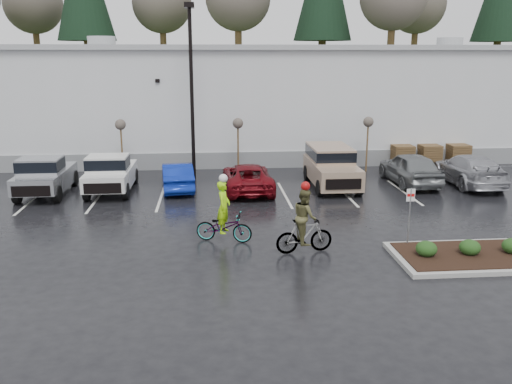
{
  "coord_description": "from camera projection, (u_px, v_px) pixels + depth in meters",
  "views": [
    {
      "loc": [
        -3.12,
        -17.4,
        6.71
      ],
      "look_at": [
        -1.29,
        3.62,
        1.3
      ],
      "focal_mm": 38.0,
      "sensor_mm": 36.0,
      "label": 1
    }
  ],
  "objects": [
    {
      "name": "warehouse",
      "position": [
        252.0,
        97.0,
        39.03
      ],
      "size": [
        60.5,
        15.5,
        7.2
      ],
      "color": "silver",
      "rests_on": "ground"
    },
    {
      "name": "sapling_east",
      "position": [
        368.0,
        125.0,
        31.09
      ],
      "size": [
        0.6,
        0.6,
        3.2
      ],
      "color": "#4E371F",
      "rests_on": "ground"
    },
    {
      "name": "shrub_a",
      "position": [
        426.0,
        249.0,
        17.99
      ],
      "size": [
        0.7,
        0.7,
        0.52
      ],
      "primitive_type": "ellipsoid",
      "color": "#173512",
      "rests_on": "curb_island"
    },
    {
      "name": "mulch_bed",
      "position": [
        512.0,
        253.0,
        18.3
      ],
      "size": [
        7.6,
        2.6,
        0.04
      ],
      "primitive_type": "cube",
      "color": "black",
      "rests_on": "curb_island"
    },
    {
      "name": "pickup_silver",
      "position": [
        47.0,
        174.0,
        26.55
      ],
      "size": [
        2.1,
        5.2,
        1.96
      ],
      "primitive_type": null,
      "color": "#A0A2A7",
      "rests_on": "ground"
    },
    {
      "name": "cyclist_olive",
      "position": [
        305.0,
        227.0,
        18.6
      ],
      "size": [
        2.01,
        1.0,
        2.53
      ],
      "rotation": [
        0.0,
        0.0,
        1.73
      ],
      "color": "#3F3F44",
      "rests_on": "ground"
    },
    {
      "name": "car_red",
      "position": [
        248.0,
        177.0,
        27.05
      ],
      "size": [
        2.41,
        5.05,
        1.39
      ],
      "primitive_type": "imported",
      "rotation": [
        0.0,
        0.0,
        3.16
      ],
      "color": "maroon",
      "rests_on": "ground"
    },
    {
      "name": "car_grey",
      "position": [
        410.0,
        168.0,
        28.52
      ],
      "size": [
        2.18,
        5.05,
        1.7
      ],
      "primitive_type": "imported",
      "rotation": [
        0.0,
        0.0,
        3.18
      ],
      "color": "slate",
      "rests_on": "ground"
    },
    {
      "name": "suv_tan",
      "position": [
        332.0,
        167.0,
        27.79
      ],
      "size": [
        2.2,
        5.1,
        2.06
      ],
      "primitive_type": null,
      "color": "#9D826A",
      "rests_on": "ground"
    },
    {
      "name": "fire_lane_sign",
      "position": [
        410.0,
        210.0,
        18.88
      ],
      "size": [
        0.3,
        0.05,
        2.2
      ],
      "color": "gray",
      "rests_on": "ground"
    },
    {
      "name": "car_far_silver",
      "position": [
        469.0,
        169.0,
        28.38
      ],
      "size": [
        2.39,
        5.6,
        1.61
      ],
      "primitive_type": "imported",
      "rotation": [
        0.0,
        0.0,
        3.12
      ],
      "color": "#A9AAB1",
      "rests_on": "ground"
    },
    {
      "name": "cyclist_hivis",
      "position": [
        224.0,
        221.0,
        19.75
      ],
      "size": [
        2.21,
        1.28,
        2.53
      ],
      "rotation": [
        0.0,
        0.0,
        1.29
      ],
      "color": "#3F3F44",
      "rests_on": "ground"
    },
    {
      "name": "sapling_mid",
      "position": [
        238.0,
        126.0,
        30.46
      ],
      "size": [
        0.6,
        0.6,
        3.2
      ],
      "color": "#4E371F",
      "rests_on": "ground"
    },
    {
      "name": "pallet_stack_b",
      "position": [
        429.0,
        156.0,
        32.92
      ],
      "size": [
        1.2,
        1.2,
        1.35
      ],
      "primitive_type": "cube",
      "color": "#4E371F",
      "rests_on": "ground"
    },
    {
      "name": "pallet_stack_c",
      "position": [
        458.0,
        155.0,
        33.07
      ],
      "size": [
        1.2,
        1.2,
        1.35
      ],
      "primitive_type": "cube",
      "color": "#4E371F",
      "rests_on": "ground"
    },
    {
      "name": "sapling_west",
      "position": [
        121.0,
        128.0,
        29.91
      ],
      "size": [
        0.6,
        0.6,
        3.2
      ],
      "color": "#4E371F",
      "rests_on": "ground"
    },
    {
      "name": "wooded_ridge",
      "position": [
        236.0,
        87.0,
        61.4
      ],
      "size": [
        80.0,
        25.0,
        6.0
      ],
      "primitive_type": "cube",
      "color": "#253F1A",
      "rests_on": "ground"
    },
    {
      "name": "car_blue",
      "position": [
        177.0,
        176.0,
        27.32
      ],
      "size": [
        1.92,
        4.37,
        1.39
      ],
      "primitive_type": "imported",
      "rotation": [
        0.0,
        0.0,
        3.25
      ],
      "color": "#0D2599",
      "rests_on": "ground"
    },
    {
      "name": "curb_island",
      "position": [
        511.0,
        255.0,
        18.32
      ],
      "size": [
        8.0,
        3.0,
        0.15
      ],
      "primitive_type": "cube",
      "color": "gray",
      "rests_on": "ground"
    },
    {
      "name": "pallet_stack_a",
      "position": [
        402.0,
        156.0,
        32.77
      ],
      "size": [
        1.2,
        1.2,
        1.35
      ],
      "primitive_type": "cube",
      "color": "#4E371F",
      "rests_on": "ground"
    },
    {
      "name": "shrub_b",
      "position": [
        470.0,
        247.0,
        18.11
      ],
      "size": [
        0.7,
        0.7,
        0.52
      ],
      "primitive_type": "ellipsoid",
      "color": "#173512",
      "rests_on": "curb_island"
    },
    {
      "name": "ground",
      "position": [
        302.0,
        253.0,
        18.72
      ],
      "size": [
        120.0,
        120.0,
        0.0
      ],
      "primitive_type": "plane",
      "color": "black",
      "rests_on": "ground"
    },
    {
      "name": "pickup_white",
      "position": [
        112.0,
        172.0,
        27.06
      ],
      "size": [
        2.1,
        5.2,
        1.96
      ],
      "primitive_type": null,
      "color": "silver",
      "rests_on": "ground"
    },
    {
      "name": "lamppost",
      "position": [
        191.0,
        73.0,
        28.55
      ],
      "size": [
        0.5,
        1.0,
        9.22
      ],
      "color": "black",
      "rests_on": "ground"
    }
  ]
}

